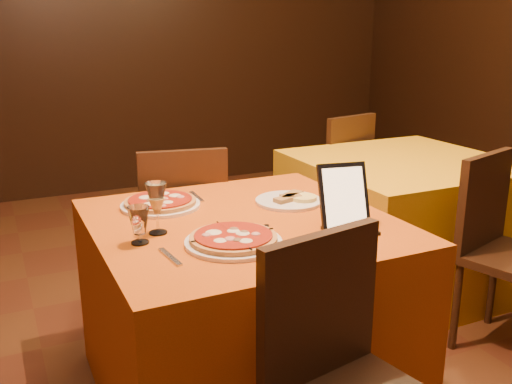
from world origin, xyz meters
name	(u,v)px	position (x,y,z in m)	size (l,w,h in m)	color
wall_back	(87,34)	(0.00, 3.50, 1.40)	(6.00, 0.01, 2.80)	black
main_table	(243,309)	(-0.02, 0.18, 0.38)	(1.10, 1.10, 0.75)	#BD4E0C
side_table	(401,223)	(1.23, 0.74, 0.38)	(1.10, 1.10, 0.75)	orange
chair_main_far	(181,229)	(-0.02, 0.96, 0.46)	(0.37, 0.37, 0.91)	black
chair_side_far	(328,178)	(1.23, 1.52, 0.46)	(0.37, 0.37, 0.91)	black
pizza_near	(233,240)	(-0.15, -0.04, 0.77)	(0.33, 0.33, 0.03)	white
pizza_far	(160,203)	(-0.25, 0.47, 0.77)	(0.32, 0.32, 0.03)	white
cutlet_dish	(289,200)	(0.25, 0.30, 0.76)	(0.28, 0.28, 0.03)	white
wine_glass	(157,208)	(-0.35, 0.17, 0.84)	(0.08, 0.08, 0.19)	#FDEE90
water_glass	(139,225)	(-0.43, 0.10, 0.81)	(0.08, 0.08, 0.13)	white
tablet	(344,197)	(0.28, -0.06, 0.87)	(0.18, 0.02, 0.24)	black
knife	(266,240)	(-0.03, -0.06, 0.75)	(0.22, 0.02, 0.01)	silver
fork_near	(170,257)	(-0.38, -0.07, 0.75)	(0.16, 0.02, 0.01)	silver
fork_far	(197,197)	(-0.07, 0.54, 0.75)	(0.16, 0.02, 0.01)	silver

